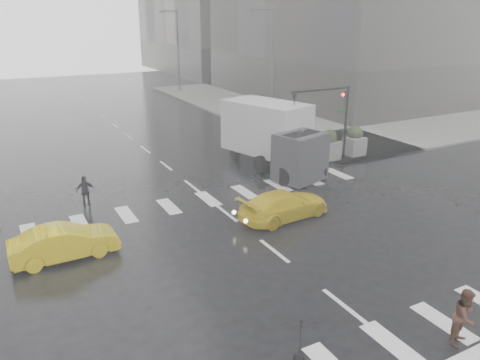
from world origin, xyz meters
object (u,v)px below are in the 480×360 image
taxi_mid (64,242)px  box_truck (275,135)px  pedestrian_brown (465,317)px  traffic_signal_pole (333,109)px

taxi_mid → box_truck: 13.57m
pedestrian_brown → taxi_mid: pedestrian_brown is taller
pedestrian_brown → taxi_mid: bearing=114.6°
pedestrian_brown → box_truck: 15.87m
pedestrian_brown → taxi_mid: size_ratio=0.43×
pedestrian_brown → taxi_mid: 13.21m
taxi_mid → box_truck: box_truck is taller
traffic_signal_pole → pedestrian_brown: traffic_signal_pole is taller
pedestrian_brown → box_truck: (3.69, 15.39, 1.16)m
traffic_signal_pole → box_truck: size_ratio=0.65×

